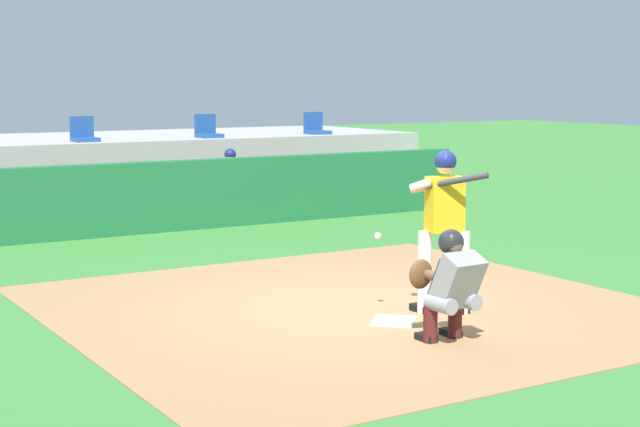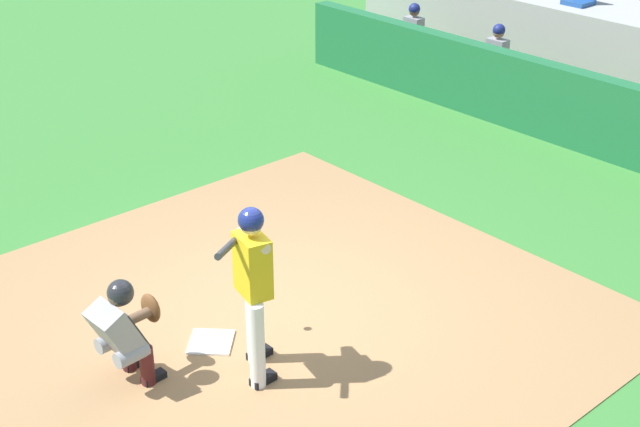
{
  "view_description": "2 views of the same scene",
  "coord_description": "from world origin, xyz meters",
  "views": [
    {
      "loc": [
        -5.96,
        -9.04,
        2.53
      ],
      "look_at": [
        0.0,
        0.7,
        1.0
      ],
      "focal_mm": 55.12,
      "sensor_mm": 36.0,
      "label": 1
    },
    {
      "loc": [
        6.41,
        -5.0,
        5.34
      ],
      "look_at": [
        0.0,
        0.7,
        1.0
      ],
      "focal_mm": 50.13,
      "sensor_mm": 36.0,
      "label": 2
    }
  ],
  "objects": [
    {
      "name": "batter_at_plate",
      "position": [
        0.69,
        -0.75,
        1.04
      ],
      "size": [
        0.63,
        0.83,
        1.8
      ],
      "color": "silver",
      "rests_on": "ground"
    },
    {
      "name": "dirt_infield",
      "position": [
        0.0,
        0.0,
        0.01
      ],
      "size": [
        6.4,
        6.4,
        0.01
      ],
      "primitive_type": "cube",
      "color": "#9E754C",
      "rests_on": "ground"
    },
    {
      "name": "dugout_wall",
      "position": [
        0.0,
        6.5,
        0.6
      ],
      "size": [
        13.0,
        0.3,
        1.2
      ],
      "primitive_type": "cube",
      "color": "#1E6638",
      "rests_on": "ground"
    },
    {
      "name": "home_plate",
      "position": [
        0.0,
        -0.8,
        0.02
      ],
      "size": [
        0.62,
        0.62,
        0.02
      ],
      "primitive_type": "cube",
      "rotation": [
        0.0,
        0.0,
        0.79
      ],
      "color": "white",
      "rests_on": "dirt_infield"
    },
    {
      "name": "stands_platform",
      "position": [
        0.0,
        10.9,
        0.7
      ],
      "size": [
        15.0,
        4.4,
        1.4
      ],
      "primitive_type": "cube",
      "color": "#9E9E99",
      "rests_on": "ground"
    },
    {
      "name": "dugout_player_2",
      "position": [
        2.17,
        7.34,
        0.67
      ],
      "size": [
        0.49,
        0.7,
        1.3
      ],
      "color": "#939399",
      "rests_on": "ground"
    },
    {
      "name": "stadium_seat_2",
      "position": [
        0.0,
        9.38,
        1.53
      ],
      "size": [
        0.46,
        0.46,
        0.48
      ],
      "color": "#1E478C",
      "rests_on": "stands_platform"
    },
    {
      "name": "stadium_seat_4",
      "position": [
        5.2,
        9.38,
        1.53
      ],
      "size": [
        0.46,
        0.46,
        0.48
      ],
      "color": "#1E478C",
      "rests_on": "stands_platform"
    },
    {
      "name": "dugout_bench",
      "position": [
        0.0,
        7.5,
        0.23
      ],
      "size": [
        11.8,
        0.44,
        0.45
      ],
      "primitive_type": "cube",
      "color": "olive",
      "rests_on": "ground"
    },
    {
      "name": "stadium_seat_3",
      "position": [
        2.6,
        9.38,
        1.53
      ],
      "size": [
        0.46,
        0.46,
        0.48
      ],
      "color": "#1E478C",
      "rests_on": "stands_platform"
    },
    {
      "name": "ground_plane",
      "position": [
        0.0,
        0.0,
        0.0
      ],
      "size": [
        80.0,
        80.0,
        0.0
      ],
      "primitive_type": "plane",
      "color": "#387A33"
    },
    {
      "name": "catcher_crouched",
      "position": [
        -0.02,
        -1.73,
        0.61
      ],
      "size": [
        0.49,
        1.74,
        1.13
      ],
      "color": "gray",
      "rests_on": "ground"
    }
  ]
}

